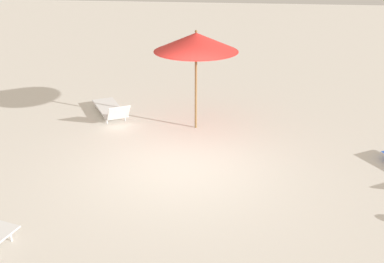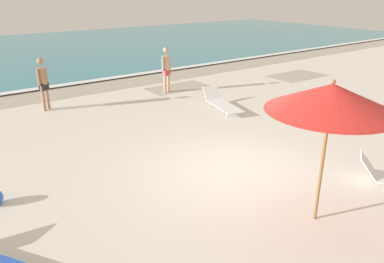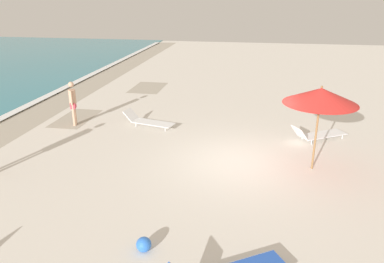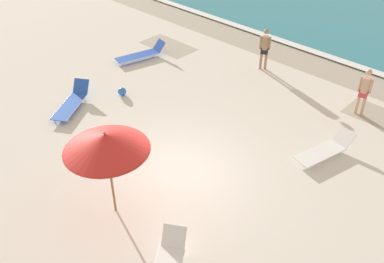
# 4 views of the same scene
# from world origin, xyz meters

# --- Properties ---
(ground_plane) EXTENTS (60.00, 60.00, 0.16)m
(ground_plane) POSITION_xyz_m (0.00, 0.01, -0.08)
(ground_plane) COLOR silver
(ocean_water) EXTENTS (60.00, 20.09, 0.07)m
(ocean_water) POSITION_xyz_m (0.00, 20.01, 0.03)
(ocean_water) COLOR teal
(ocean_water) RESTS_ON ground_plane
(beach_umbrella) EXTENTS (2.11, 2.11, 2.57)m
(beach_umbrella) POSITION_xyz_m (-0.06, -2.13, 2.26)
(beach_umbrella) COLOR olive
(beach_umbrella) RESTS_ON ground_plane
(sun_lounger_near_water_right) EXTENTS (1.08, 2.15, 0.57)m
(sun_lounger_near_water_right) POSITION_xyz_m (2.78, 3.81, 0.22)
(sun_lounger_near_water_right) COLOR white
(sun_lounger_near_water_right) RESTS_ON ground_plane
(beachgoer_wading_adult) EXTENTS (0.44, 0.27, 1.76)m
(beachgoer_wading_adult) POSITION_xyz_m (2.44, 6.77, 1.00)
(beachgoer_wading_adult) COLOR tan
(beachgoer_wading_adult) RESTS_ON ground_plane
(beachgoer_shoreline_child) EXTENTS (0.39, 0.32, 1.76)m
(beachgoer_shoreline_child) POSITION_xyz_m (-2.09, 7.24, 1.00)
(beachgoer_shoreline_child) COLOR #A37A5B
(beachgoer_shoreline_child) RESTS_ON ground_plane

